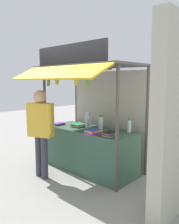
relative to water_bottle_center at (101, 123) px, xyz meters
name	(u,v)px	position (x,y,z in m)	size (l,w,h in m)	color
ground_plane	(90,170)	(-0.21, -0.12, -1.01)	(20.00, 20.00, 0.00)	gray
stall_counter	(90,149)	(-0.21, -0.12, -0.57)	(1.97, 0.78, 0.87)	#385B4C
stall_structure	(94,96)	(-0.21, 0.02, 0.53)	(2.17, 1.69, 2.50)	#4C4742
water_bottle_center	(101,123)	(0.00, 0.00, 0.00)	(0.08, 0.08, 0.29)	silver
water_bottle_far_right	(87,120)	(-0.35, -0.04, 0.01)	(0.09, 0.09, 0.32)	silver
water_bottle_rear_center	(90,121)	(-0.44, 0.14, -0.03)	(0.06, 0.06, 0.22)	silver
water_bottle_left	(129,126)	(0.56, 0.18, -0.01)	(0.07, 0.07, 0.27)	silver
water_bottle_mid_right	(100,122)	(-0.13, 0.13, -0.01)	(0.08, 0.08, 0.27)	silver
magazine_stack_front_left	(110,134)	(0.50, -0.35, -0.09)	(0.21, 0.25, 0.08)	black
magazine_stack_front_right	(93,132)	(0.14, -0.38, -0.10)	(0.26, 0.31, 0.07)	purple
magazine_stack_mid_left	(58,124)	(-0.99, -0.30, -0.11)	(0.21, 0.28, 0.05)	orange
magazine_stack_far_left	(78,125)	(-0.52, -0.14, -0.10)	(0.25, 0.26, 0.07)	black
banana_bunch_rightmost	(49,83)	(-0.90, -0.61, 0.80)	(0.09, 0.09, 0.28)	#332D23
banana_bunch_inner_left	(87,82)	(0.20, -0.61, 0.81)	(0.11, 0.10, 0.28)	#332D23
banana_bunch_inner_right	(57,81)	(-0.63, -0.61, 0.84)	(0.09, 0.10, 0.25)	#332D23
banana_bunch_leftmost	(76,82)	(-0.07, -0.61, 0.82)	(0.10, 0.10, 0.26)	#332D23
vendor_person	(41,126)	(-0.64, -1.01, 0.00)	(0.64, 0.37, 1.68)	#383842
plastic_crate	(47,151)	(-1.61, -0.18, -0.88)	(0.37, 0.37, 0.26)	orange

